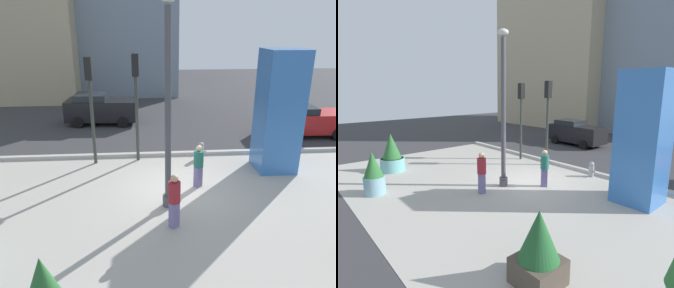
% 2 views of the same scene
% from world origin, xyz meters
% --- Properties ---
extents(ground_plane, '(60.00, 60.00, 0.00)m').
position_xyz_m(ground_plane, '(0.00, 4.00, 0.00)').
color(ground_plane, '#38383A').
extents(plaza_pavement, '(18.00, 10.00, 0.02)m').
position_xyz_m(plaza_pavement, '(0.00, -2.00, 0.00)').
color(plaza_pavement, '#ADA89E').
rests_on(plaza_pavement, ground_plane).
extents(curb_strip, '(18.00, 0.24, 0.16)m').
position_xyz_m(curb_strip, '(0.00, 3.12, 0.08)').
color(curb_strip, '#B7B2A8').
rests_on(curb_strip, ground_plane).
extents(lamp_post, '(0.44, 0.44, 6.53)m').
position_xyz_m(lamp_post, '(-0.43, -1.35, 3.18)').
color(lamp_post, '#4C4C51').
rests_on(lamp_post, ground_plane).
extents(art_pillar_blue, '(1.53, 1.53, 4.87)m').
position_xyz_m(art_pillar_blue, '(4.19, 1.35, 2.43)').
color(art_pillar_blue, '#3870BC').
rests_on(art_pillar_blue, ground_plane).
extents(potted_plant_mid_plaza, '(0.98, 0.98, 1.73)m').
position_xyz_m(potted_plant_mid_plaza, '(4.74, -4.76, 0.84)').
color(potted_plant_mid_plaza, '#4C4238').
rests_on(potted_plant_mid_plaza, ground_plane).
extents(potted_plant_curbside, '(0.82, 0.82, 1.75)m').
position_xyz_m(potted_plant_curbside, '(-3.12, -5.91, 0.84)').
color(potted_plant_curbside, '#7AA8B7').
rests_on(potted_plant_curbside, ground_plane).
extents(potted_plant_near_right, '(1.20, 1.20, 1.98)m').
position_xyz_m(potted_plant_near_right, '(-5.88, -4.27, 0.87)').
color(potted_plant_near_right, '#6BB2B2').
rests_on(potted_plant_near_right, ground_plane).
extents(fire_hydrant, '(0.36, 0.26, 0.75)m').
position_xyz_m(fire_hydrant, '(1.39, 2.70, 0.37)').
color(fire_hydrant, '#99999E').
rests_on(fire_hydrant, ground_plane).
extents(traffic_light_far_side, '(0.28, 0.42, 4.53)m').
position_xyz_m(traffic_light_far_side, '(-3.31, 2.47, 3.07)').
color(traffic_light_far_side, '#333833').
rests_on(traffic_light_far_side, ground_plane).
extents(traffic_light_corner, '(0.28, 0.42, 4.62)m').
position_xyz_m(traffic_light_corner, '(-1.46, 2.68, 3.10)').
color(traffic_light_corner, '#333833').
rests_on(traffic_light_corner, ground_plane).
extents(car_intersection, '(4.31, 2.19, 1.84)m').
position_xyz_m(car_intersection, '(-3.73, 8.67, 0.94)').
color(car_intersection, black).
rests_on(car_intersection, ground_plane).
extents(pedestrian_by_curb, '(0.50, 0.50, 1.64)m').
position_xyz_m(pedestrian_by_curb, '(0.79, -0.05, 0.91)').
color(pedestrian_by_curb, slate).
rests_on(pedestrian_by_curb, ground_plane).
extents(pedestrian_crossing, '(0.51, 0.51, 1.72)m').
position_xyz_m(pedestrian_crossing, '(-0.34, -2.58, 0.96)').
color(pedestrian_crossing, slate).
rests_on(pedestrian_crossing, ground_plane).
extents(highrise_across_street, '(12.11, 11.26, 19.92)m').
position_xyz_m(highrise_across_street, '(-4.28, 21.46, 9.96)').
color(highrise_across_street, gray).
rests_on(highrise_across_street, ground_plane).
extents(office_block_flanking, '(13.08, 11.73, 27.35)m').
position_xyz_m(office_block_flanking, '(-12.66, 19.46, 13.67)').
color(office_block_flanking, tan).
rests_on(office_block_flanking, ground_plane).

